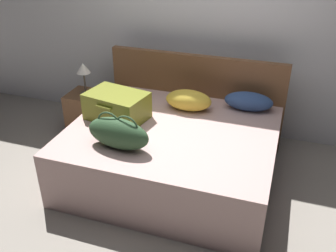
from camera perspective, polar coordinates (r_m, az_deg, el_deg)
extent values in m
plane|color=gray|center=(3.70, -1.39, -11.22)|extent=(12.00, 12.00, 0.00)
cube|color=silver|center=(4.54, 5.74, 15.05)|extent=(8.00, 0.10, 2.60)
cube|color=#BC9993|center=(3.83, 0.59, -4.23)|extent=(1.98, 1.65, 0.58)
cube|color=brown|center=(4.44, 4.09, 4.15)|extent=(2.02, 0.08, 1.04)
cube|color=olive|center=(3.86, -7.62, 2.56)|extent=(0.65, 0.50, 0.21)
cube|color=#28282D|center=(3.85, -7.65, 2.97)|extent=(0.57, 0.44, 0.14)
cube|color=#B21E19|center=(3.84, -9.40, 4.12)|extent=(0.17, 0.14, 0.03)
cube|color=olive|center=(3.81, -7.76, 4.40)|extent=(0.65, 0.50, 0.07)
cube|color=olive|center=(3.67, -9.67, 2.70)|extent=(0.18, 0.06, 0.02)
ellipsoid|color=#2D4C2D|center=(3.35, -7.47, -1.11)|extent=(0.61, 0.28, 0.28)
torus|color=#2D4C2D|center=(3.35, -8.85, 0.35)|extent=(0.23, 0.04, 0.23)
torus|color=#2D4C2D|center=(3.27, -6.22, -0.25)|extent=(0.23, 0.04, 0.23)
ellipsoid|color=gold|center=(4.01, 3.09, 3.88)|extent=(0.50, 0.28, 0.22)
ellipsoid|color=navy|center=(4.09, 11.97, 3.63)|extent=(0.52, 0.26, 0.19)
cube|color=brown|center=(4.77, -11.85, 1.88)|extent=(0.44, 0.40, 0.52)
cylinder|color=#3F3833|center=(4.65, -12.19, 4.81)|extent=(0.12, 0.12, 0.01)
cylinder|color=#4C443D|center=(4.60, -12.36, 6.33)|extent=(0.02, 0.02, 0.25)
cone|color=white|center=(4.53, -12.60, 8.48)|extent=(0.16, 0.16, 0.12)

